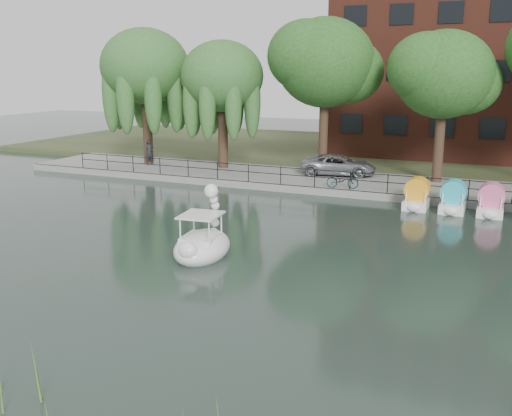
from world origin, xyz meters
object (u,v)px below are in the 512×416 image
Objects in this scene: bicycle at (343,179)px; pedestrian at (149,150)px; minivan at (339,163)px; swan_boat at (203,241)px.

pedestrian reaches higher than bicycle.
swan_boat is (-0.70, -16.02, -0.56)m from minivan.
minivan is 16.05m from swan_boat.
minivan is 2.61× the size of pedestrian.
swan_boat is at bearing 162.40° from bicycle.
swan_boat reaches higher than bicycle.
pedestrian is at bearing 123.22° from swan_boat.
bicycle is 0.54× the size of swan_boat.
pedestrian is 0.62× the size of swan_boat.
pedestrian is at bearing 71.56° from bicycle.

